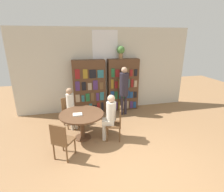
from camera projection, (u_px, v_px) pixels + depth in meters
ground_plane at (139, 173)px, 3.63m from camera, size 16.00×16.00×0.00m
wall_back at (105, 70)px, 6.42m from camera, size 6.40×0.07×3.00m
bookshelf_left at (89, 87)px, 6.28m from camera, size 1.14×0.34×1.93m
bookshelf_right at (123, 85)px, 6.55m from camera, size 1.14×0.34×1.93m
flower_vase at (121, 51)px, 6.13m from camera, size 0.28×0.28×0.45m
reading_table at (82, 118)px, 4.68m from camera, size 1.18×1.18×0.74m
chair_near_camera at (62, 140)px, 3.88m from camera, size 0.55×0.55×0.90m
chair_left_side at (69, 110)px, 5.44m from camera, size 0.52×0.52×0.90m
chair_far_side at (116, 122)px, 4.68m from camera, size 0.49×0.49×0.90m
seated_reader_left at (71, 106)px, 5.23m from camera, size 0.33×0.38×1.26m
seated_reader_right at (110, 114)px, 4.62m from camera, size 0.39×0.33×1.27m
librarian_standing at (124, 86)px, 6.04m from camera, size 0.32×0.59×1.72m
open_book_on_table at (78, 114)px, 4.54m from camera, size 0.24×0.18×0.03m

